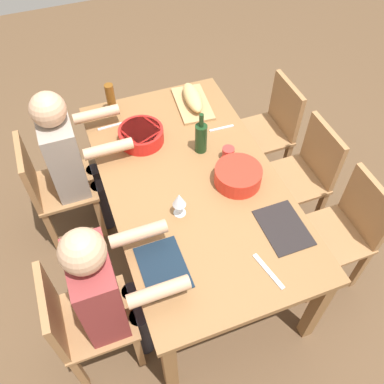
{
  "coord_description": "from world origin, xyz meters",
  "views": [
    {
      "loc": [
        -1.52,
        0.57,
        2.62
      ],
      "look_at": [
        0.0,
        0.0,
        0.63
      ],
      "focal_mm": 38.86,
      "sensor_mm": 36.0,
      "label": 1
    }
  ],
  "objects_px": {
    "diner_far_left": "(107,290)",
    "chair_far_left": "(79,320)",
    "beer_bottle": "(111,99)",
    "serving_bowl_fruit": "(238,175)",
    "chair_far_right": "(51,186)",
    "wine_glass": "(179,200)",
    "wine_bottle": "(201,137)",
    "dining_table": "(192,189)",
    "chair_near_right": "(270,127)",
    "diner_far_right": "(71,157)",
    "serving_bowl_greens": "(141,135)",
    "cutting_board": "(193,104)",
    "bread_loaf": "(193,97)",
    "cup_near_center": "(228,153)",
    "chair_near_left": "(345,229)",
    "chair_near_center": "(304,173)"
  },
  "relations": [
    {
      "from": "chair_near_left",
      "to": "cutting_board",
      "type": "xyz_separation_m",
      "value": [
        1.16,
        0.57,
        0.27
      ]
    },
    {
      "from": "chair_near_center",
      "to": "chair_near_left",
      "type": "distance_m",
      "value": 0.5
    },
    {
      "from": "cutting_board",
      "to": "wine_glass",
      "type": "distance_m",
      "value": 0.96
    },
    {
      "from": "dining_table",
      "to": "serving_bowl_greens",
      "type": "xyz_separation_m",
      "value": [
        0.43,
        0.18,
        0.13
      ]
    },
    {
      "from": "chair_near_center",
      "to": "chair_near_left",
      "type": "xyz_separation_m",
      "value": [
        -0.5,
        0.0,
        0.0
      ]
    },
    {
      "from": "diner_far_left",
      "to": "chair_near_right",
      "type": "distance_m",
      "value": 1.79
    },
    {
      "from": "wine_glass",
      "to": "wine_bottle",
      "type": "bearing_deg",
      "value": -34.68
    },
    {
      "from": "chair_far_right",
      "to": "diner_far_left",
      "type": "xyz_separation_m",
      "value": [
        -1.0,
        -0.18,
        0.21
      ]
    },
    {
      "from": "diner_far_left",
      "to": "serving_bowl_fruit",
      "type": "relative_size",
      "value": 4.31
    },
    {
      "from": "chair_near_right",
      "to": "serving_bowl_fruit",
      "type": "xyz_separation_m",
      "value": [
        -0.6,
        0.58,
        0.32
      ]
    },
    {
      "from": "chair_far_right",
      "to": "serving_bowl_fruit",
      "type": "distance_m",
      "value": 1.27
    },
    {
      "from": "chair_near_center",
      "to": "serving_bowl_greens",
      "type": "relative_size",
      "value": 2.94
    },
    {
      "from": "chair_far_right",
      "to": "wine_glass",
      "type": "bearing_deg",
      "value": -136.05
    },
    {
      "from": "diner_far_left",
      "to": "chair_far_right",
      "type": "bearing_deg",
      "value": 10.45
    },
    {
      "from": "dining_table",
      "to": "bread_loaf",
      "type": "bearing_deg",
      "value": -21.01
    },
    {
      "from": "diner_far_left",
      "to": "chair_far_left",
      "type": "bearing_deg",
      "value": 90.0
    },
    {
      "from": "dining_table",
      "to": "chair_near_right",
      "type": "distance_m",
      "value": 0.98
    },
    {
      "from": "chair_near_left",
      "to": "bread_loaf",
      "type": "distance_m",
      "value": 1.33
    },
    {
      "from": "diner_far_left",
      "to": "beer_bottle",
      "type": "xyz_separation_m",
      "value": [
        1.29,
        -0.35,
        0.15
      ]
    },
    {
      "from": "wine_glass",
      "to": "cup_near_center",
      "type": "xyz_separation_m",
      "value": [
        0.3,
        -0.42,
        -0.07
      ]
    },
    {
      "from": "chair_far_left",
      "to": "serving_bowl_fruit",
      "type": "xyz_separation_m",
      "value": [
        0.39,
        -1.08,
        0.32
      ]
    },
    {
      "from": "chair_near_right",
      "to": "beer_bottle",
      "type": "relative_size",
      "value": 3.86
    },
    {
      "from": "dining_table",
      "to": "wine_bottle",
      "type": "xyz_separation_m",
      "value": [
        0.22,
        -0.14,
        0.19
      ]
    },
    {
      "from": "beer_bottle",
      "to": "serving_bowl_greens",
      "type": "bearing_deg",
      "value": -163.57
    },
    {
      "from": "chair_near_center",
      "to": "serving_bowl_greens",
      "type": "bearing_deg",
      "value": 66.84
    },
    {
      "from": "serving_bowl_fruit",
      "to": "wine_glass",
      "type": "bearing_deg",
      "value": 103.71
    },
    {
      "from": "serving_bowl_greens",
      "to": "chair_near_right",
      "type": "bearing_deg",
      "value": -86.33
    },
    {
      "from": "diner_far_right",
      "to": "serving_bowl_fruit",
      "type": "xyz_separation_m",
      "value": [
        -0.6,
        -0.89,
        0.1
      ]
    },
    {
      "from": "diner_far_right",
      "to": "chair_near_right",
      "type": "relative_size",
      "value": 1.41
    },
    {
      "from": "dining_table",
      "to": "chair_near_right",
      "type": "height_order",
      "value": "chair_near_right"
    },
    {
      "from": "dining_table",
      "to": "cutting_board",
      "type": "relative_size",
      "value": 4.53
    },
    {
      "from": "diner_far_right",
      "to": "chair_far_left",
      "type": "distance_m",
      "value": 1.04
    },
    {
      "from": "chair_near_left",
      "to": "wine_bottle",
      "type": "relative_size",
      "value": 2.93
    },
    {
      "from": "serving_bowl_greens",
      "to": "wine_bottle",
      "type": "xyz_separation_m",
      "value": [
        -0.21,
        -0.33,
        0.05
      ]
    },
    {
      "from": "chair_far_right",
      "to": "cutting_board",
      "type": "distance_m",
      "value": 1.12
    },
    {
      "from": "serving_bowl_greens",
      "to": "cutting_board",
      "type": "bearing_deg",
      "value": -62.76
    },
    {
      "from": "cutting_board",
      "to": "chair_near_left",
      "type": "bearing_deg",
      "value": -153.56
    },
    {
      "from": "chair_far_right",
      "to": "chair_near_left",
      "type": "xyz_separation_m",
      "value": [
        -1.0,
        -1.66,
        0.0
      ]
    },
    {
      "from": "serving_bowl_fruit",
      "to": "wine_glass",
      "type": "height_order",
      "value": "wine_glass"
    },
    {
      "from": "serving_bowl_greens",
      "to": "bread_loaf",
      "type": "distance_m",
      "value": 0.49
    },
    {
      "from": "chair_near_right",
      "to": "diner_far_right",
      "type": "bearing_deg",
      "value": 90.0
    },
    {
      "from": "chair_near_left",
      "to": "bread_loaf",
      "type": "xyz_separation_m",
      "value": [
        1.16,
        0.57,
        0.32
      ]
    },
    {
      "from": "serving_bowl_greens",
      "to": "diner_far_right",
      "type": "bearing_deg",
      "value": 81.96
    },
    {
      "from": "serving_bowl_greens",
      "to": "cutting_board",
      "type": "distance_m",
      "value": 0.49
    },
    {
      "from": "serving_bowl_fruit",
      "to": "bread_loaf",
      "type": "bearing_deg",
      "value": -0.32
    },
    {
      "from": "cup_near_center",
      "to": "cutting_board",
      "type": "bearing_deg",
      "value": 2.11
    },
    {
      "from": "chair_far_right",
      "to": "bread_loaf",
      "type": "height_order",
      "value": "same"
    },
    {
      "from": "diner_far_left",
      "to": "wine_bottle",
      "type": "bearing_deg",
      "value": -47.59
    },
    {
      "from": "diner_far_left",
      "to": "bread_loaf",
      "type": "relative_size",
      "value": 3.75
    },
    {
      "from": "cutting_board",
      "to": "serving_bowl_greens",
      "type": "bearing_deg",
      "value": 117.24
    }
  ]
}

